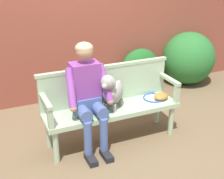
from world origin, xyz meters
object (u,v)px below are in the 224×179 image
at_px(garden_bench, 112,112).
at_px(dog_on_bench, 112,91).
at_px(person_seated, 88,93).
at_px(baseball_glove, 161,96).
at_px(tennis_racket, 154,97).

bearing_deg(garden_bench, dog_on_bench, -121.10).
bearing_deg(garden_bench, person_seated, -178.07).
distance_m(dog_on_bench, baseball_glove, 0.74).
height_order(person_seated, tennis_racket, person_seated).
bearing_deg(person_seated, garden_bench, 1.93).
height_order(dog_on_bench, tennis_racket, dog_on_bench).
height_order(dog_on_bench, baseball_glove, dog_on_bench).
distance_m(garden_bench, dog_on_bench, 0.31).
bearing_deg(tennis_racket, garden_bench, -175.33).
xyz_separation_m(person_seated, baseball_glove, (1.02, -0.03, -0.22)).
distance_m(person_seated, tennis_racket, 1.00).
bearing_deg(baseball_glove, dog_on_bench, 153.82).
bearing_deg(tennis_racket, dog_on_bench, -173.52).
xyz_separation_m(garden_bench, baseball_glove, (0.70, -0.04, 0.11)).
relative_size(dog_on_bench, tennis_racket, 0.85).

